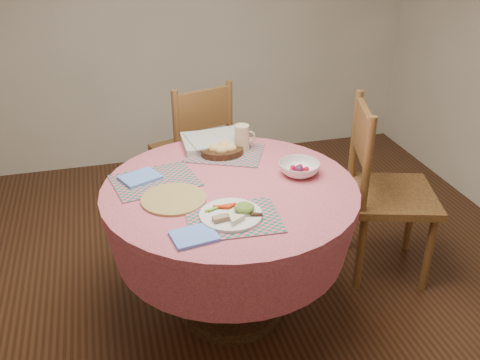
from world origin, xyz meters
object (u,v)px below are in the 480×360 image
object	(u,v)px
chair_right	(383,188)
latte_mug	(242,138)
chair_back	(195,148)
fruit_bowl	(299,169)
dining_table	(230,221)
wicker_trivet	(174,199)
bread_bowl	(222,150)
dinner_plate	(233,214)

from	to	relation	value
chair_right	latte_mug	distance (m)	0.84
chair_back	fruit_bowl	world-z (taller)	chair_back
chair_back	chair_right	bearing A→B (deg)	120.09
dining_table	wicker_trivet	bearing A→B (deg)	-168.26
latte_mug	chair_right	bearing A→B (deg)	-18.64
bread_bowl	chair_back	bearing A→B (deg)	93.12
chair_right	bread_bowl	xyz separation A→B (m)	(-0.87, 0.22, 0.24)
chair_right	bread_bowl	size ratio (longest dim) A/B	4.53
bread_bowl	fruit_bowl	world-z (taller)	bread_bowl
chair_back	latte_mug	size ratio (longest dim) A/B	6.91
dining_table	latte_mug	bearing A→B (deg)	66.85
chair_back	latte_mug	distance (m)	0.71
dining_table	chair_back	size ratio (longest dim) A/B	1.26
wicker_trivet	dinner_plate	distance (m)	0.31
chair_back	dinner_plate	world-z (taller)	chair_back
dining_table	chair_right	size ratio (longest dim) A/B	1.19
bread_bowl	latte_mug	world-z (taller)	latte_mug
dinner_plate	bread_bowl	xyz separation A→B (m)	(0.10, 0.63, 0.01)
dinner_plate	chair_back	bearing A→B (deg)	87.01
dining_table	fruit_bowl	bearing A→B (deg)	6.10
fruit_bowl	latte_mug	bearing A→B (deg)	119.68
chair_right	dinner_plate	size ratio (longest dim) A/B	3.80
bread_bowl	chair_right	bearing A→B (deg)	-13.95
dining_table	bread_bowl	xyz separation A→B (m)	(0.05, 0.35, 0.23)
chair_right	latte_mug	size ratio (longest dim) A/B	7.34
fruit_bowl	bread_bowl	bearing A→B (deg)	135.56
dinner_plate	fruit_bowl	world-z (taller)	fruit_bowl
chair_back	dinner_plate	bearing A→B (deg)	71.07
dinner_plate	chair_right	bearing A→B (deg)	23.08
dining_table	bread_bowl	world-z (taller)	bread_bowl
dinner_plate	fruit_bowl	xyz separation A→B (m)	(0.42, 0.32, 0.01)
wicker_trivet	dinner_plate	bearing A→B (deg)	-44.34
wicker_trivet	bread_bowl	bearing A→B (deg)	51.49
chair_back	dining_table	bearing A→B (deg)	73.46
fruit_bowl	chair_right	bearing A→B (deg)	10.10
dining_table	dinner_plate	xyz separation A→B (m)	(-0.06, -0.28, 0.22)
bread_bowl	latte_mug	bearing A→B (deg)	17.00
chair_right	fruit_bowl	bearing A→B (deg)	117.05
dinner_plate	latte_mug	distance (m)	0.71
wicker_trivet	bread_bowl	size ratio (longest dim) A/B	1.30
dinner_plate	bread_bowl	size ratio (longest dim) A/B	1.19
dining_table	fruit_bowl	xyz separation A→B (m)	(0.37, 0.04, 0.23)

